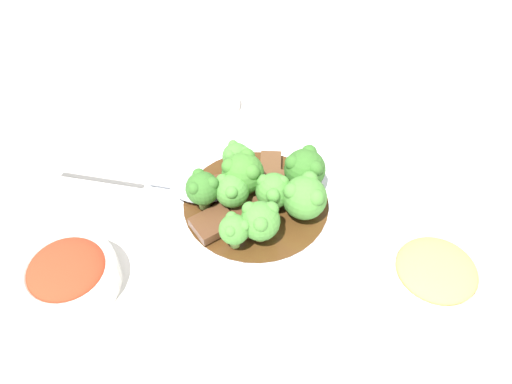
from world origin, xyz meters
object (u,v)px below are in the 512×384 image
object	(u,v)px
main_plate	(256,205)
beef_strip_2	(269,167)
sauce_dish	(214,103)
broccoli_floret_1	(236,156)
broccoli_floret_4	(202,188)
broccoli_floret_8	(232,190)
beef_strip_1	(217,186)
side_bowl_appetizer	(434,275)
broccoli_floret_7	(235,229)
broccoli_floret_0	(305,169)
broccoli_floret_5	(272,193)
beef_strip_4	(269,187)
serving_spoon	(187,186)
beef_strip_3	(213,223)
beef_strip_0	(252,215)
side_bowl_kimchi	(69,274)
broccoli_floret_6	(243,173)
broccoli_floret_3	(305,197)
broccoli_floret_2	(260,220)

from	to	relation	value
main_plate	beef_strip_2	xyz separation A→B (m)	(0.06, 0.00, 0.01)
sauce_dish	broccoli_floret_1	bearing A→B (deg)	-146.79
broccoli_floret_4	broccoli_floret_8	bearing A→B (deg)	-71.17
beef_strip_1	side_bowl_appetizer	xyz separation A→B (m)	(-0.04, -0.27, -0.00)
broccoli_floret_4	broccoli_floret_7	distance (m)	0.07
broccoli_floret_0	broccoli_floret_5	bearing A→B (deg)	150.56
beef_strip_4	side_bowl_appetizer	world-z (taller)	side_bowl_appetizer
serving_spoon	broccoli_floret_1	bearing A→B (deg)	-43.93
beef_strip_4	side_bowl_appetizer	distance (m)	0.22
beef_strip_3	broccoli_floret_1	size ratio (longest dim) A/B	1.32
beef_strip_0	broccoli_floret_5	xyz separation A→B (m)	(0.02, -0.02, 0.02)
main_plate	side_bowl_appetizer	size ratio (longest dim) A/B	2.64
broccoli_floret_5	sauce_dish	xyz separation A→B (m)	(0.18, 0.15, -0.04)
beef_strip_0	side_bowl_kimchi	distance (m)	0.21
broccoli_floret_1	broccoli_floret_5	xyz separation A→B (m)	(-0.04, -0.06, -0.00)
beef_strip_3	broccoli_floret_6	bearing A→B (deg)	-12.66
broccoli_floret_3	side_bowl_kimchi	distance (m)	0.27
beef_strip_0	sauce_dish	distance (m)	0.24
broccoli_floret_5	beef_strip_1	bearing A→B (deg)	85.04
broccoli_floret_4	side_bowl_appetizer	size ratio (longest dim) A/B	0.48
beef_strip_4	broccoli_floret_3	bearing A→B (deg)	-113.02
beef_strip_3	broccoli_floret_2	distance (m)	0.06
main_plate	broccoli_floret_0	xyz separation A→B (m)	(0.04, -0.05, 0.04)
broccoli_floret_2	side_bowl_kimchi	bearing A→B (deg)	123.87
beef_strip_0	sauce_dish	size ratio (longest dim) A/B	0.86
serving_spoon	sauce_dish	bearing A→B (deg)	12.58
beef_strip_4	broccoli_floret_8	xyz separation A→B (m)	(-0.04, 0.03, 0.02)
beef_strip_2	serving_spoon	distance (m)	0.11
broccoli_floret_5	broccoli_floret_8	size ratio (longest dim) A/B	0.95
beef_strip_4	broccoli_floret_2	distance (m)	0.08
broccoli_floret_4	serving_spoon	world-z (taller)	broccoli_floret_4
beef_strip_3	broccoli_floret_5	world-z (taller)	broccoli_floret_5
broccoli_floret_6	side_bowl_kimchi	bearing A→B (deg)	142.79
broccoli_floret_7	sauce_dish	size ratio (longest dim) A/B	0.58
main_plate	broccoli_floret_6	size ratio (longest dim) A/B	4.89
broccoli_floret_5	broccoli_floret_8	world-z (taller)	broccoli_floret_8
broccoli_floret_4	beef_strip_2	bearing A→B (deg)	-32.15
broccoli_floret_1	sauce_dish	size ratio (longest dim) A/B	0.58
beef_strip_3	broccoli_floret_5	size ratio (longest dim) A/B	1.28
broccoli_floret_3	beef_strip_2	bearing A→B (deg)	47.74
broccoli_floret_1	serving_spoon	world-z (taller)	broccoli_floret_1
serving_spoon	side_bowl_appetizer	world-z (taller)	side_bowl_appetizer
beef_strip_0	sauce_dish	bearing A→B (deg)	33.65
broccoli_floret_8	side_bowl_appetizer	bearing A→B (deg)	-94.74
beef_strip_0	sauce_dish	world-z (taller)	beef_strip_0
broccoli_floret_8	sauce_dish	size ratio (longest dim) A/B	0.62
beef_strip_3	beef_strip_2	bearing A→B (deg)	-15.90
beef_strip_3	side_bowl_kimchi	xyz separation A→B (m)	(-0.11, 0.12, -0.00)
main_plate	broccoli_floret_5	distance (m)	0.04
broccoli_floret_2	side_bowl_kimchi	distance (m)	0.21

